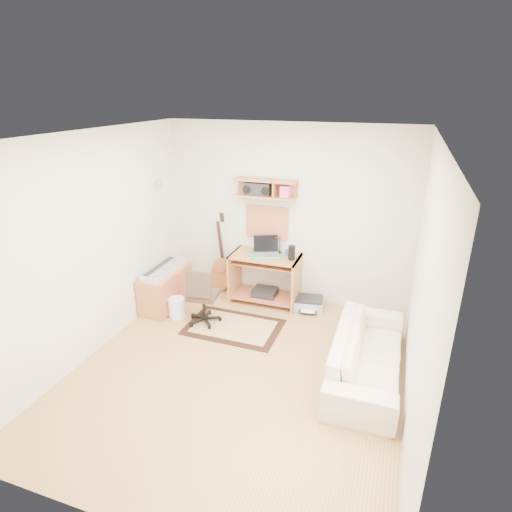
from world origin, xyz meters
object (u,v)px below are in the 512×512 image
(cabinet, at_px, (166,289))
(printer, at_px, (309,303))
(desk, at_px, (265,279))
(task_chair, at_px, (203,295))
(sofa, at_px, (368,347))

(cabinet, xyz_separation_m, printer, (2.02, 0.61, -0.19))
(desk, relative_size, task_chair, 1.19)
(desk, relative_size, cabinet, 1.11)
(sofa, bearing_deg, cabinet, 76.55)
(desk, height_order, printer, desk)
(desk, distance_m, task_chair, 1.05)
(desk, distance_m, printer, 0.74)
(printer, distance_m, sofa, 1.64)
(task_chair, distance_m, printer, 1.57)
(cabinet, bearing_deg, task_chair, -19.32)
(cabinet, xyz_separation_m, sofa, (2.96, -0.71, 0.08))
(printer, bearing_deg, desk, 171.72)
(desk, bearing_deg, printer, -0.01)
(task_chair, bearing_deg, cabinet, 153.77)
(sofa, bearing_deg, task_chair, 78.62)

